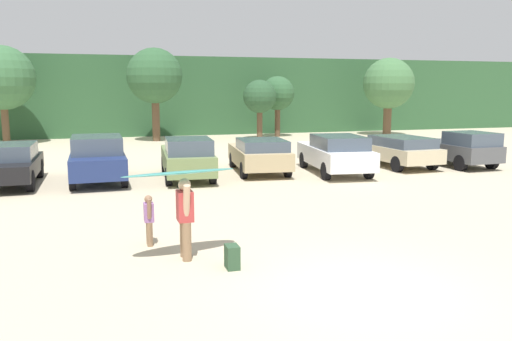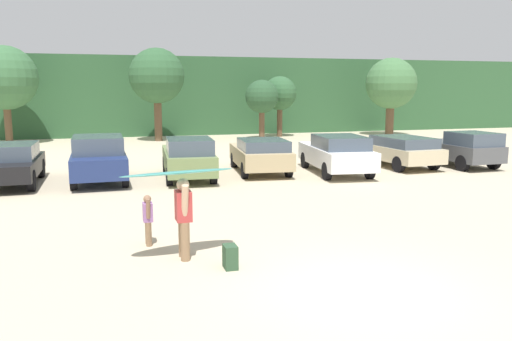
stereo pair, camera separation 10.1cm
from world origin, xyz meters
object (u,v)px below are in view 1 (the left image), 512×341
Objects in this scene: parked_car_olive_green at (187,157)px; person_child at (149,217)px; person_adult at (185,214)px; parked_car_tan at (259,154)px; backpack_dropped at (232,257)px; parked_car_white at (335,153)px; parked_car_dark_gray at (459,148)px; parked_car_champagne at (396,150)px; parked_car_black at (9,163)px; surfboard_teal at (180,173)px; parked_car_navy at (98,158)px.

person_child is at bearing 169.30° from parked_car_olive_green.
person_adult is at bearing 118.40° from person_child.
person_adult is (-4.50, -9.80, 0.16)m from parked_car_tan.
person_child is 2.45× the size of backpack_dropped.
parked_car_white is at bearing 55.36° from backpack_dropped.
person_adult reaches higher than parked_car_dark_gray.
parked_car_white is at bearing 102.53° from parked_car_champagne.
parked_car_olive_green reaches higher than backpack_dropped.
parked_car_white is at bearing -94.62° from parked_car_black.
parked_car_black is 6.22m from parked_car_olive_green.
person_child is (-13.97, -7.84, -0.18)m from parked_car_dark_gray.
parked_car_dark_gray is 16.20m from surfboard_teal.
parked_car_dark_gray is at bearing -151.27° from person_child.
person_child is 2.40m from backpack_dropped.
person_adult is 0.69× the size of surfboard_teal.
person_child is 1.69m from surfboard_teal.
parked_car_white is at bearing -130.65° from person_adult.
parked_car_olive_green is 10.11m from backpack_dropped.
parked_car_tan is 10.89m from surfboard_teal.
surfboard_teal is at bearing 174.15° from parked_car_olive_green.
parked_car_champagne is at bearing 46.61° from backpack_dropped.
person_adult is at bearing -170.77° from parked_car_navy.
parked_car_olive_green is at bearing 91.23° from parked_car_white.
parked_car_champagne is at bearing 72.46° from parked_car_dark_gray.
parked_car_dark_gray is 16.08m from person_adult.
parked_car_champagne is (3.34, 0.97, -0.08)m from parked_car_white.
parked_car_dark_gray is 16.02m from person_child.
parked_car_navy is at bearing -80.15° from person_adult.
person_child is (-0.62, 1.11, -0.29)m from person_adult.
backpack_dropped is at bearing 133.00° from parked_car_champagne.
person_child is at bearing 155.10° from parked_car_tan.
parked_car_white reaches higher than parked_car_black.
surfboard_teal reaches higher than parked_car_white.
parked_car_white is 11.53m from surfboard_teal.
person_adult is 3.61× the size of backpack_dropped.
parked_car_navy is 8.45m from person_child.
surfboard_teal is (-7.44, -8.76, 0.92)m from parked_car_white.
parked_car_black reaches higher than person_child.
parked_car_navy is 9.87× the size of backpack_dropped.
parked_car_champagne is 1.95× the size of surfboard_teal.
parked_car_champagne reaches higher than backpack_dropped.
backpack_dropped is (0.84, -0.79, -1.52)m from surfboard_teal.
parked_car_tan is 1.12× the size of parked_car_dark_gray.
parked_car_dark_gray is (18.08, -0.67, 0.01)m from parked_car_black.
parked_car_dark_gray is 2.49× the size of person_adult.
backpack_dropped is at bearing 151.60° from parked_car_white.
parked_car_olive_green is at bearing 105.94° from parked_car_tan.
surfboard_teal reaches higher than person_adult.
person_child reaches higher than backpack_dropped.
parked_car_champagne is 10.22× the size of backpack_dropped.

